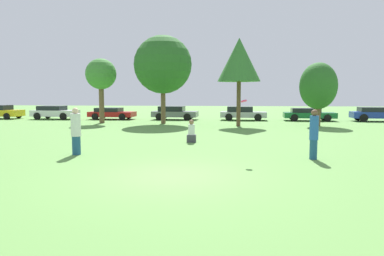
# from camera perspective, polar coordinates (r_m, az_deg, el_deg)

# --- Properties ---
(ground_plane) EXTENTS (120.00, 120.00, 0.00)m
(ground_plane) POSITION_cam_1_polar(r_m,az_deg,el_deg) (10.41, -3.38, -7.64)
(ground_plane) COLOR #5B8E42
(person_thrower) EXTENTS (0.38, 0.38, 1.83)m
(person_thrower) POSITION_cam_1_polar(r_m,az_deg,el_deg) (14.53, -18.05, -0.50)
(person_thrower) COLOR navy
(person_thrower) RESTS_ON ground
(person_catcher) EXTENTS (0.31, 0.31, 1.80)m
(person_catcher) POSITION_cam_1_polar(r_m,az_deg,el_deg) (13.57, 18.89, -0.90)
(person_catcher) COLOR navy
(person_catcher) RESTS_ON ground
(frisbee) EXTENTS (0.24, 0.22, 0.14)m
(frisbee) POSITION_cam_1_polar(r_m,az_deg,el_deg) (12.94, 8.29, 4.28)
(frisbee) COLOR #F21E72
(bystander_sitting) EXTENTS (0.43, 0.36, 1.11)m
(bystander_sitting) POSITION_cam_1_polar(r_m,az_deg,el_deg) (17.46, -0.09, -0.77)
(bystander_sitting) COLOR #3F3F47
(bystander_sitting) RESTS_ON ground
(tree_0) EXTENTS (2.46, 2.46, 5.18)m
(tree_0) POSITION_cam_1_polar(r_m,az_deg,el_deg) (29.81, -14.35, 8.21)
(tree_0) COLOR brown
(tree_0) RESTS_ON ground
(tree_1) EXTENTS (4.56, 4.56, 6.94)m
(tree_1) POSITION_cam_1_polar(r_m,az_deg,el_deg) (28.56, -4.67, 10.03)
(tree_1) COLOR brown
(tree_1) RESTS_ON ground
(tree_2) EXTENTS (3.11, 3.11, 6.38)m
(tree_2) POSITION_cam_1_polar(r_m,az_deg,el_deg) (26.37, 7.54, 10.71)
(tree_2) COLOR brown
(tree_2) RESTS_ON ground
(tree_3) EXTENTS (2.70, 2.70, 4.65)m
(tree_3) POSITION_cam_1_polar(r_m,az_deg,el_deg) (27.88, 19.53, 6.29)
(tree_3) COLOR brown
(tree_3) RESTS_ON ground
(parked_car_yellow) EXTENTS (3.95, 2.08, 1.30)m
(parked_car_yellow) POSITION_cam_1_polar(r_m,az_deg,el_deg) (38.66, -28.27, 2.32)
(parked_car_yellow) COLOR gold
(parked_car_yellow) RESTS_ON ground
(parked_car_white) EXTENTS (4.26, 2.16, 1.24)m
(parked_car_white) POSITION_cam_1_polar(r_m,az_deg,el_deg) (35.92, -21.12, 2.39)
(parked_car_white) COLOR silver
(parked_car_white) RESTS_ON ground
(parked_car_red) EXTENTS (4.27, 2.16, 1.07)m
(parked_car_red) POSITION_cam_1_polar(r_m,az_deg,el_deg) (34.08, -12.77, 2.34)
(parked_car_red) COLOR red
(parked_car_red) RESTS_ON ground
(parked_car_grey) EXTENTS (4.21, 2.23, 1.23)m
(parked_car_grey) POSITION_cam_1_polar(r_m,az_deg,el_deg) (32.83, -2.87, 2.47)
(parked_car_grey) COLOR slate
(parked_car_grey) RESTS_ON ground
(parked_car_silver) EXTENTS (4.18, 2.09, 1.22)m
(parked_car_silver) POSITION_cam_1_polar(r_m,az_deg,el_deg) (32.48, 8.07, 2.38)
(parked_car_silver) COLOR #B2B2B7
(parked_car_silver) RESTS_ON ground
(parked_car_green) EXTENTS (4.49, 2.10, 1.11)m
(parked_car_green) POSITION_cam_1_polar(r_m,az_deg,el_deg) (33.07, 18.08, 2.15)
(parked_car_green) COLOR #196633
(parked_car_green) RESTS_ON ground
(parked_car_blue) EXTENTS (4.24, 2.00, 1.22)m
(parked_car_blue) POSITION_cam_1_polar(r_m,az_deg,el_deg) (34.54, 27.31, 2.04)
(parked_car_blue) COLOR #1E389E
(parked_car_blue) RESTS_ON ground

